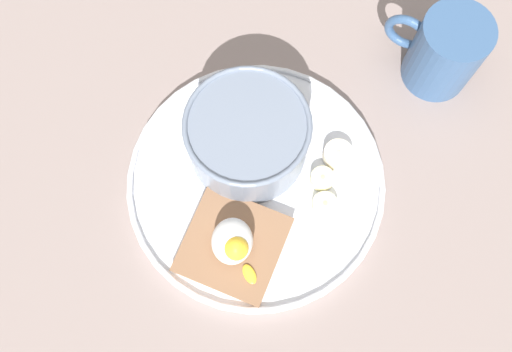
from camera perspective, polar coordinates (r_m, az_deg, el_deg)
name	(u,v)px	position (r cm, az deg, el deg)	size (l,w,h in cm)	color
ground_plane	(256,186)	(64.82, 0.00, -1.05)	(120.00, 120.00, 2.00)	gray
plate	(256,182)	(63.09, 0.00, -0.60)	(28.59, 28.59, 1.60)	white
oatmeal_bowl	(248,137)	(60.65, -0.84, 3.97)	(13.28, 13.28, 7.30)	slate
toast_slice	(233,245)	(60.51, -2.32, -6.91)	(12.68, 12.68, 1.35)	#8A6245
poached_egg	(233,243)	(58.18, -2.31, -6.69)	(6.70, 4.98, 3.77)	white
banana_slice_front	(322,179)	(62.74, 6.63, -0.27)	(3.28, 3.29, 1.34)	beige
banana_slice_left	(338,155)	(63.78, 8.19, 2.14)	(4.62, 4.64, 1.49)	#FCEAC7
banana_slice_back	(325,204)	(62.10, 6.88, -2.83)	(3.71, 3.70, 1.12)	beige
coffee_mug	(445,51)	(68.14, 18.33, 11.78)	(7.78, 10.95, 9.58)	#385985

